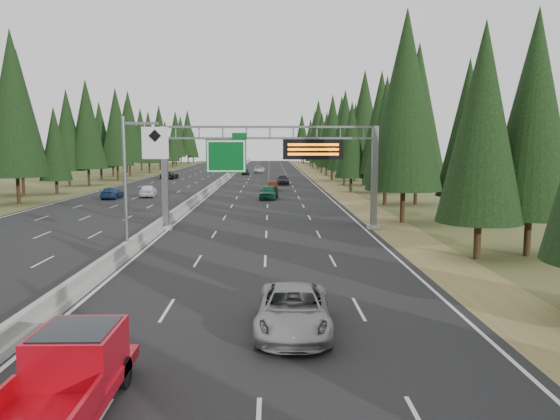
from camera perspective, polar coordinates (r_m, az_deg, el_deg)
The scene contains 18 objects.
road at distance 86.84m, azimuth -6.52°, elevation 2.56°, with size 32.00×260.00×0.08m, color black.
shoulder_right at distance 86.97m, azimuth 5.25°, elevation 2.57°, with size 3.60×260.00×0.06m, color olive.
shoulder_left at distance 90.30m, azimuth -17.85°, elevation 2.43°, with size 3.60×260.00×0.06m, color #475025.
median_barrier at distance 86.82m, azimuth -6.52°, elevation 2.80°, with size 0.70×260.00×0.85m.
sign_gantry at distance 41.11m, azimuth -0.16°, elevation 5.16°, with size 16.75×0.98×7.80m.
hov_sign_pole at distance 32.16m, azimuth -14.92°, elevation 3.48°, with size 2.80×0.50×8.00m.
tree_row_right at distance 89.76m, azimuth 7.90°, elevation 8.41°, with size 11.75×243.45×18.85m.
tree_row_left at distance 79.20m, azimuth -23.85°, elevation 8.46°, with size 12.27×245.04×18.95m.
silver_minivan at distance 19.06m, azimuth 1.42°, elevation -10.40°, with size 2.52×5.47×1.52m, color #98979C.
red_pickup at distance 14.58m, azimuth -20.95°, elevation -15.20°, with size 2.08×5.82×1.90m.
car_ahead_green at distance 64.45m, azimuth -1.17°, elevation 1.89°, with size 1.95×4.85×1.65m, color #114D30.
car_ahead_dkred at distance 75.98m, azimuth -0.75°, elevation 2.50°, with size 1.35×3.87×1.28m, color #571C0C.
car_ahead_dkgrey at distance 88.03m, azimuth 0.29°, elevation 3.15°, with size 2.03×4.98×1.45m, color black.
car_ahead_white at distance 125.06m, azimuth -2.19°, elevation 4.24°, with size 2.31×5.01×1.39m, color silver.
car_ahead_far at distance 116.85m, azimuth -3.65°, elevation 4.03°, with size 1.59×3.94×1.34m, color black.
car_onc_blue at distance 67.95m, azimuth -17.14°, elevation 1.71°, with size 1.89×4.65×1.35m, color navy.
car_onc_white at distance 69.05m, azimuth -13.61°, elevation 1.98°, with size 1.82×4.51×1.54m, color white.
car_onc_far at distance 104.59m, azimuth -11.46°, elevation 3.62°, with size 2.46×5.34×1.48m, color black.
Camera 1 is at (8.28, -6.21, 6.49)m, focal length 35.00 mm.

